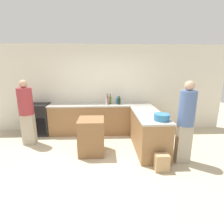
# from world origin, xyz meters

# --- Properties ---
(ground_plane) EXTENTS (14.00, 14.00, 0.00)m
(ground_plane) POSITION_xyz_m (0.00, 0.00, 0.00)
(ground_plane) COLOR beige
(wall_back) EXTENTS (8.00, 0.06, 2.70)m
(wall_back) POSITION_xyz_m (0.00, 2.11, 1.35)
(wall_back) COLOR silver
(wall_back) RESTS_ON ground_plane
(counter_back) EXTENTS (3.11, 0.65, 0.93)m
(counter_back) POSITION_xyz_m (0.00, 1.77, 0.46)
(counter_back) COLOR olive
(counter_back) RESTS_ON ground_plane
(counter_peninsula) EXTENTS (0.69, 1.72, 0.93)m
(counter_peninsula) POSITION_xyz_m (1.21, 0.61, 0.46)
(counter_peninsula) COLOR olive
(counter_peninsula) RESTS_ON ground_plane
(range_oven) EXTENTS (0.68, 0.61, 0.94)m
(range_oven) POSITION_xyz_m (-1.90, 1.78, 0.47)
(range_oven) COLOR black
(range_oven) RESTS_ON ground_plane
(island_table) EXTENTS (0.60, 0.64, 0.85)m
(island_table) POSITION_xyz_m (-0.20, 0.43, 0.43)
(island_table) COLOR brown
(island_table) RESTS_ON ground_plane
(mixing_bowl) EXTENTS (0.33, 0.33, 0.14)m
(mixing_bowl) POSITION_xyz_m (1.34, 0.04, 1.00)
(mixing_bowl) COLOR teal
(mixing_bowl) RESTS_ON counter_peninsula
(olive_oil_bottle) EXTENTS (0.06, 0.06, 0.30)m
(olive_oil_bottle) POSITION_xyz_m (0.31, 1.80, 1.05)
(olive_oil_bottle) COLOR #475B1E
(olive_oil_bottle) RESTS_ON counter_back
(vinegar_bottle_clear) EXTENTS (0.06, 0.06, 0.27)m
(vinegar_bottle_clear) POSITION_xyz_m (0.18, 1.63, 1.03)
(vinegar_bottle_clear) COLOR silver
(vinegar_bottle_clear) RESTS_ON counter_back
(wine_bottle_dark) EXTENTS (0.09, 0.09, 0.25)m
(wine_bottle_dark) POSITION_xyz_m (0.57, 1.71, 1.03)
(wine_bottle_dark) COLOR black
(wine_bottle_dark) RESTS_ON counter_back
(dish_soap_bottle) EXTENTS (0.09, 0.09, 0.21)m
(dish_soap_bottle) POSITION_xyz_m (0.53, 1.86, 1.01)
(dish_soap_bottle) COLOR #338CBF
(dish_soap_bottle) RESTS_ON counter_back
(hot_sauce_bottle) EXTENTS (0.06, 0.06, 0.32)m
(hot_sauce_bottle) POSITION_xyz_m (0.21, 1.81, 1.05)
(hot_sauce_bottle) COLOR red
(hot_sauce_bottle) RESTS_ON counter_back
(person_by_range) EXTENTS (0.37, 0.37, 1.72)m
(person_by_range) POSITION_xyz_m (-1.91, 1.03, 0.93)
(person_by_range) COLOR #ADA38E
(person_by_range) RESTS_ON ground_plane
(person_at_peninsula) EXTENTS (0.33, 0.33, 1.78)m
(person_at_peninsula) POSITION_xyz_m (1.81, -0.08, 0.97)
(person_at_peninsula) COLOR #ADA38E
(person_at_peninsula) RESTS_ON ground_plane
(paper_bag) EXTENTS (0.27, 0.19, 0.35)m
(paper_bag) POSITION_xyz_m (1.26, -0.40, 0.18)
(paper_bag) COLOR tan
(paper_bag) RESTS_ON ground_plane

